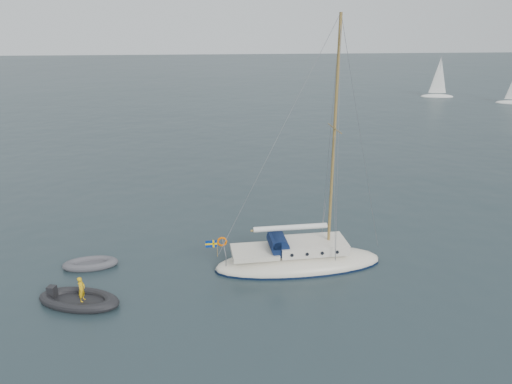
{
  "coord_description": "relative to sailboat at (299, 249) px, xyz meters",
  "views": [
    {
      "loc": [
        -1.34,
        -26.6,
        14.03
      ],
      "look_at": [
        0.82,
        0.0,
        4.3
      ],
      "focal_mm": 35.0,
      "sensor_mm": 36.0,
      "label": 1
    }
  ],
  "objects": [
    {
      "name": "dinghy",
      "position": [
        -12.09,
        0.86,
        -0.91
      ],
      "size": [
        3.14,
        1.42,
        0.45
      ],
      "rotation": [
        0.0,
        0.0,
        0.13
      ],
      "color": "#46464A",
      "rests_on": "ground"
    },
    {
      "name": "sailboat",
      "position": [
        0.0,
        0.0,
        0.0
      ],
      "size": [
        10.26,
        3.07,
        14.62
      ],
      "rotation": [
        0.0,
        0.0,
        0.07
      ],
      "color": "beige",
      "rests_on": "ground"
    },
    {
      "name": "ground",
      "position": [
        -3.23,
        1.02,
        -1.11
      ],
      "size": [
        300.0,
        300.0,
        0.0
      ],
      "primitive_type": "plane",
      "color": "black",
      "rests_on": "ground"
    },
    {
      "name": "rib",
      "position": [
        -11.78,
        -3.06,
        -0.85
      ],
      "size": [
        4.34,
        1.97,
        1.57
      ],
      "rotation": [
        0.0,
        0.0,
        -0.28
      ],
      "color": "black",
      "rests_on": "ground"
    },
    {
      "name": "distant_yacht_c",
      "position": [
        33.53,
        58.11,
        2.05
      ],
      "size": [
        5.57,
        2.97,
        7.37
      ],
      "rotation": [
        0.0,
        0.0,
        -0.14
      ],
      "color": "silver",
      "rests_on": "ground"
    }
  ]
}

